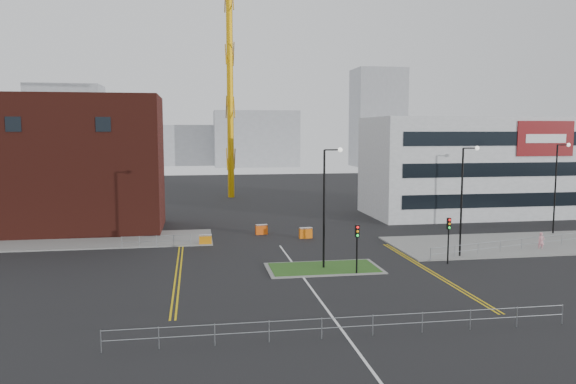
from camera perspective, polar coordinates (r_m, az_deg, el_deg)
name	(u,v)px	position (r m, az deg, el deg)	size (l,w,h in m)	color
ground	(321,302)	(35.02, 3.39, -11.07)	(200.00, 200.00, 0.00)	black
pavement_left	(62,241)	(56.97, -22.02, -4.68)	(28.00, 8.00, 0.12)	slate
pavement_right	(521,244)	(56.08, 22.58, -4.87)	(24.00, 10.00, 0.12)	slate
island_kerb	(324,268)	(42.95, 3.64, -7.74)	(8.60, 4.60, 0.08)	slate
grass_island	(324,268)	(42.95, 3.64, -7.72)	(8.00, 4.00, 0.12)	#1F4C19
brick_building	(42,166)	(62.65, -23.74, 2.47)	(24.20, 10.07, 14.24)	#4D1A13
office_block	(470,166)	(72.85, 17.99, 2.49)	(25.00, 12.20, 12.00)	#B4B7B9
tower_crane	(268,30)	(89.13, -2.05, 16.17)	(52.89, 5.56, 37.23)	#D5970C
streetlamp_island	(327,198)	(42.03, 3.98, -0.60)	(1.46, 0.36, 9.18)	black
streetlamp_right_near	(464,192)	(48.05, 17.48, -0.01)	(1.46, 0.36, 9.18)	black
streetlamp_right_far	(558,181)	(62.10, 25.71, 1.02)	(1.46, 0.36, 9.18)	black
traffic_light_island	(357,240)	(41.00, 7.03, -4.84)	(0.28, 0.33, 3.65)	black
traffic_light_right	(449,232)	(45.67, 16.01, -3.89)	(0.28, 0.33, 3.65)	black
railing_front	(347,322)	(29.25, 6.06, -13.03)	(24.05, 0.05, 1.10)	gray
railing_left	(157,239)	(51.63, -13.21, -4.71)	(6.05, 0.05, 1.10)	gray
railing_right	(522,242)	(53.09, 22.66, -4.69)	(19.05, 5.05, 1.10)	gray
centre_line	(314,292)	(36.89, 2.69, -10.16)	(0.15, 30.00, 0.01)	silver
yellow_left_a	(177,268)	(43.88, -11.24, -7.60)	(0.12, 24.00, 0.01)	gold
yellow_left_b	(181,268)	(43.87, -10.85, -7.59)	(0.12, 24.00, 0.01)	gold
yellow_right_a	(428,271)	(43.42, 14.03, -7.81)	(0.12, 20.00, 0.01)	gold
yellow_right_b	(432,271)	(43.54, 14.39, -7.79)	(0.12, 20.00, 0.01)	gold
skyline_a	(67,128)	(156.02, -21.55, 6.06)	(18.00, 12.00, 22.00)	gray
skyline_b	(256,139)	(163.54, -3.27, 5.43)	(24.00, 12.00, 16.00)	gray
skyline_c	(378,118)	(166.12, 9.10, 7.44)	(14.00, 12.00, 28.00)	gray
skyline_d	(193,145)	(172.65, -9.60, 4.73)	(30.00, 12.00, 12.00)	gray
pedestrian	(541,241)	(53.96, 24.32, -4.58)	(0.58, 0.38, 1.58)	pink
barrier_left	(205,240)	(51.94, -8.39, -4.80)	(1.14, 0.42, 0.95)	orange
barrier_mid	(306,232)	(54.59, 1.81, -4.13)	(1.29, 0.56, 1.05)	orange
barrier_right	(261,229)	(56.64, -2.71, -3.78)	(1.25, 0.60, 1.01)	#E2510C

